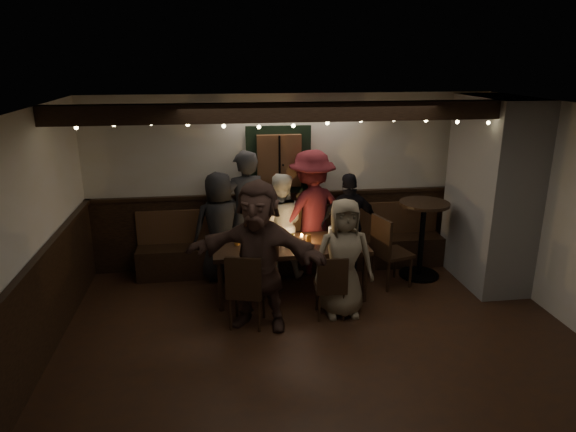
{
  "coord_description": "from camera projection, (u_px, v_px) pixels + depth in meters",
  "views": [
    {
      "loc": [
        -1.08,
        -4.92,
        3.11
      ],
      "look_at": [
        -0.18,
        1.6,
        1.05
      ],
      "focal_mm": 32.0,
      "sensor_mm": 36.0,
      "label": 1
    }
  ],
  "objects": [
    {
      "name": "high_top",
      "position": [
        422.0,
        230.0,
        7.38
      ],
      "size": [
        0.71,
        0.71,
        1.13
      ],
      "color": "black",
      "rests_on": "ground"
    },
    {
      "name": "person_b",
      "position": [
        245.0,
        214.0,
        7.4
      ],
      "size": [
        0.78,
        0.63,
        1.86
      ],
      "primitive_type": "imported",
      "rotation": [
        0.0,
        0.0,
        3.44
      ],
      "color": "#262629",
      "rests_on": "ground"
    },
    {
      "name": "room",
      "position": [
        381.0,
        214.0,
        6.88
      ],
      "size": [
        6.02,
        5.01,
        2.62
      ],
      "color": "black",
      "rests_on": "ground"
    },
    {
      "name": "chair_near_right",
      "position": [
        331.0,
        284.0,
        6.22
      ],
      "size": [
        0.39,
        0.39,
        0.82
      ],
      "color": "black",
      "rests_on": "ground"
    },
    {
      "name": "person_e",
      "position": [
        349.0,
        224.0,
        7.51
      ],
      "size": [
        0.9,
        0.41,
        1.51
      ],
      "primitive_type": "imported",
      "rotation": [
        0.0,
        0.0,
        3.19
      ],
      "color": "black",
      "rests_on": "ground"
    },
    {
      "name": "person_f",
      "position": [
        258.0,
        255.0,
        5.95
      ],
      "size": [
        1.74,
        1.1,
        1.79
      ],
      "primitive_type": "imported",
      "rotation": [
        0.0,
        0.0,
        -0.37
      ],
      "color": "#402B24",
      "rests_on": "ground"
    },
    {
      "name": "person_c",
      "position": [
        279.0,
        225.0,
        7.42
      ],
      "size": [
        0.81,
        0.67,
        1.53
      ],
      "primitive_type": "imported",
      "rotation": [
        0.0,
        0.0,
        3.01
      ],
      "color": "silver",
      "rests_on": "ground"
    },
    {
      "name": "person_a",
      "position": [
        220.0,
        226.0,
        7.31
      ],
      "size": [
        0.87,
        0.68,
        1.57
      ],
      "primitive_type": "imported",
      "rotation": [
        0.0,
        0.0,
        3.39
      ],
      "color": "black",
      "rests_on": "ground"
    },
    {
      "name": "person_d",
      "position": [
        311.0,
        212.0,
        7.5
      ],
      "size": [
        1.36,
        1.08,
        1.84
      ],
      "primitive_type": "imported",
      "rotation": [
        0.0,
        0.0,
        3.53
      ],
      "color": "#52161C",
      "rests_on": "ground"
    },
    {
      "name": "person_g",
      "position": [
        343.0,
        258.0,
        6.25
      ],
      "size": [
        0.75,
        0.5,
        1.5
      ],
      "primitive_type": "imported",
      "rotation": [
        0.0,
        0.0,
        -0.03
      ],
      "color": "#7A6E58",
      "rests_on": "ground"
    },
    {
      "name": "chair_near_left",
      "position": [
        245.0,
        287.0,
        5.99
      ],
      "size": [
        0.51,
        0.51,
        0.94
      ],
      "color": "black",
      "rests_on": "ground"
    },
    {
      "name": "dining_table",
      "position": [
        290.0,
        248.0,
        6.82
      ],
      "size": [
        2.03,
        0.87,
        0.88
      ],
      "color": "black",
      "rests_on": "ground"
    },
    {
      "name": "chair_end",
      "position": [
        387.0,
        248.0,
        7.1
      ],
      "size": [
        0.57,
        0.57,
        1.02
      ],
      "color": "black",
      "rests_on": "ground"
    }
  ]
}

